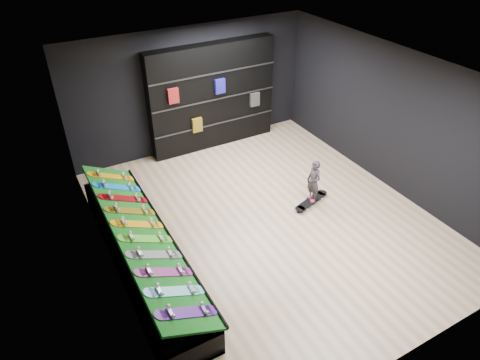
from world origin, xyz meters
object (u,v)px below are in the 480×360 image
back_shelving (212,97)px  child (313,189)px  display_rack (142,254)px  floor_skateboard (311,202)px

back_shelving → child: 3.51m
display_rack → child: (3.65, -0.00, 0.12)m
display_rack → floor_skateboard: (3.65, -0.00, -0.21)m
display_rack → child: child is taller
floor_skateboard → child: 0.33m
back_shelving → floor_skateboard: (0.63, -3.32, -1.25)m
back_shelving → floor_skateboard: bearing=-79.2°
display_rack → back_shelving: back_shelving is taller
floor_skateboard → child: size_ratio=1.74×
display_rack → child: size_ratio=7.98×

